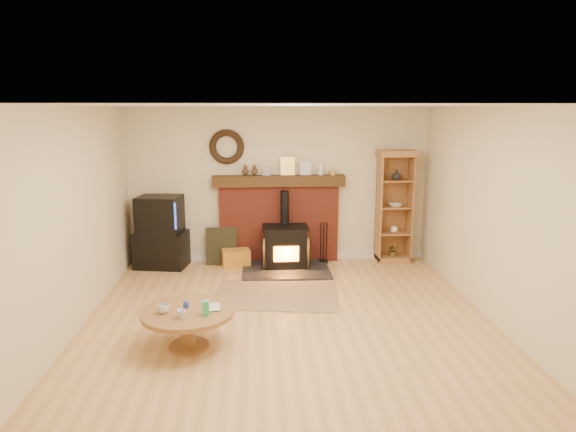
{
  "coord_description": "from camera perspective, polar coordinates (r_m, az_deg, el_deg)",
  "views": [
    {
      "loc": [
        -0.37,
        -5.8,
        2.57
      ],
      "look_at": [
        0.05,
        1.0,
        1.14
      ],
      "focal_mm": 32.0,
      "sensor_mm": 36.0,
      "label": 1
    }
  ],
  "objects": [
    {
      "name": "tv_unit",
      "position": [
        8.65,
        -13.94,
        -1.87
      ],
      "size": [
        0.89,
        0.68,
        1.18
      ],
      "color": "black",
      "rests_on": "ground"
    },
    {
      "name": "room_shell",
      "position": [
        5.96,
        -0.11,
        3.65
      ],
      "size": [
        5.02,
        5.52,
        2.61
      ],
      "color": "beige",
      "rests_on": "ground"
    },
    {
      "name": "leaning_painting",
      "position": [
        8.67,
        -7.4,
        -3.32
      ],
      "size": [
        0.52,
        0.14,
        0.62
      ],
      "primitive_type": "cube",
      "rotation": [
        -0.17,
        0.0,
        0.0
      ],
      "color": "black",
      "rests_on": "ground"
    },
    {
      "name": "wood_stove",
      "position": [
        8.38,
        -0.29,
        -3.59
      ],
      "size": [
        1.4,
        1.0,
        1.25
      ],
      "color": "black",
      "rests_on": "ground"
    },
    {
      "name": "area_rug",
      "position": [
        7.27,
        -1.42,
        -8.78
      ],
      "size": [
        1.85,
        1.39,
        0.01
      ],
      "primitive_type": "cube",
      "rotation": [
        0.0,
        0.0,
        -0.13
      ],
      "color": "brown",
      "rests_on": "ground"
    },
    {
      "name": "chimney_breast",
      "position": [
        8.66,
        -1.01,
        0.1
      ],
      "size": [
        2.2,
        0.22,
        1.78
      ],
      "color": "#963526",
      "rests_on": "ground"
    },
    {
      "name": "firelog_box",
      "position": [
        8.56,
        -5.78,
        -4.66
      ],
      "size": [
        0.49,
        0.35,
        0.28
      ],
      "primitive_type": "cube",
      "rotation": [
        0.0,
        0.0,
        0.16
      ],
      "color": "yellow",
      "rests_on": "ground"
    },
    {
      "name": "ground",
      "position": [
        6.35,
        0.11,
        -11.98
      ],
      "size": [
        5.5,
        5.5,
        0.0
      ],
      "primitive_type": "plane",
      "color": "tan",
      "rests_on": "ground"
    },
    {
      "name": "coffee_table",
      "position": [
        5.77,
        -11.08,
        -11.01
      ],
      "size": [
        1.01,
        1.01,
        0.59
      ],
      "color": "brown",
      "rests_on": "ground"
    },
    {
      "name": "curio_cabinet",
      "position": [
        8.81,
        11.69,
        1.05
      ],
      "size": [
        0.61,
        0.44,
        1.9
      ],
      "color": "#985D32",
      "rests_on": "ground"
    },
    {
      "name": "fire_tools",
      "position": [
        8.72,
        3.96,
        -4.37
      ],
      "size": [
        0.16,
        0.16,
        0.7
      ],
      "color": "black",
      "rests_on": "ground"
    }
  ]
}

